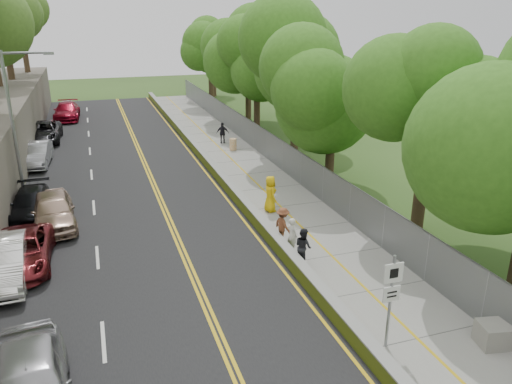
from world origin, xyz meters
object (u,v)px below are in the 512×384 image
streetlight (17,118)px  signpost (391,292)px  person_far (223,133)px  construction_barrel (233,144)px  car_1 (2,262)px  painter_0 (270,194)px  concrete_block (496,334)px  car_2 (22,251)px

streetlight → signpost: 20.72m
streetlight → person_far: 16.57m
construction_barrel → car_1: (-13.60, -15.80, 0.35)m
car_1 → signpost: bearing=-37.6°
car_1 → painter_0: size_ratio=2.52×
concrete_block → painter_0: bearing=102.8°
streetlight → car_2: streetlight is taller
concrete_block → painter_0: (-2.85, 12.56, 0.58)m
concrete_block → person_far: size_ratio=0.67×
car_1 → concrete_block: bearing=-34.2°
signpost → car_1: (-11.65, 8.16, -1.13)m
signpost → person_far: (1.75, 26.20, -1.09)m
car_1 → painter_0: bearing=13.2°
construction_barrel → concrete_block: size_ratio=0.79×
signpost → car_1: bearing=145.0°
signpost → painter_0: (0.40, 11.57, -0.96)m
car_1 → car_2: 1.13m
concrete_block → car_2: size_ratio=0.23×
person_far → concrete_block: bearing=108.7°
car_2 → painter_0: bearing=13.1°
construction_barrel → car_1: bearing=-130.7°
construction_barrel → painter_0: 12.49m
signpost → concrete_block: size_ratio=2.82×
car_2 → painter_0: painter_0 is taller
signpost → concrete_block: bearing=-16.9°
streetlight → construction_barrel: size_ratio=9.26×
streetlight → construction_barrel: bearing=27.3°
car_1 → person_far: size_ratio=2.92×
streetlight → construction_barrel: streetlight is taller
construction_barrel → car_2: size_ratio=0.18×
signpost → person_far: 26.28m
car_1 → car_2: car_1 is taller
painter_0 → person_far: 14.69m
construction_barrel → person_far: person_far is taller
signpost → painter_0: size_ratio=1.63×
painter_0 → person_far: size_ratio=1.16×
concrete_block → car_1: bearing=148.5°
signpost → concrete_block: signpost is taller
car_1 → person_far: 22.48m
concrete_block → car_1: car_1 is taller
car_2 → person_far: size_ratio=2.92×
car_2 → person_far: bearing=54.2°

